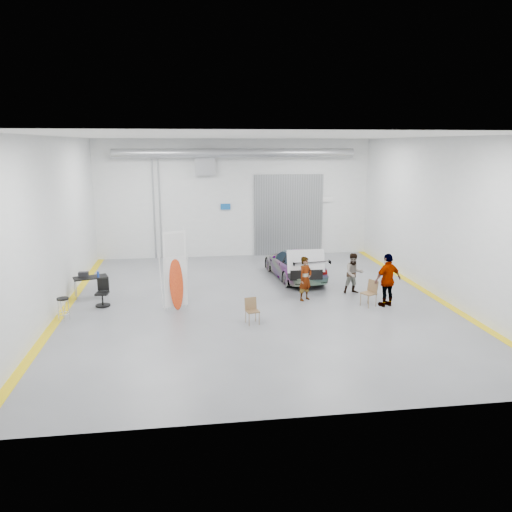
{
  "coord_description": "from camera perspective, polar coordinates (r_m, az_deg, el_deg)",
  "views": [
    {
      "loc": [
        -2.44,
        -17.46,
        5.74
      ],
      "look_at": [
        0.14,
        1.16,
        1.5
      ],
      "focal_mm": 35.0,
      "sensor_mm": 36.0,
      "label": 1
    }
  ],
  "objects": [
    {
      "name": "person_a",
      "position": [
        18.68,
        5.66,
        -2.58
      ],
      "size": [
        0.73,
        0.67,
        1.67
      ],
      "primitive_type": "imported",
      "rotation": [
        0.0,
        0.0,
        0.6
      ],
      "color": "#946651",
      "rests_on": "ground"
    },
    {
      "name": "room_shell",
      "position": [
        19.93,
        -0.14,
        7.93
      ],
      "size": [
        14.02,
        16.18,
        6.01
      ],
      "color": "silver",
      "rests_on": "ground"
    },
    {
      "name": "person_c",
      "position": [
        18.48,
        14.83,
        -2.67
      ],
      "size": [
        1.22,
        0.8,
        1.95
      ],
      "primitive_type": "imported",
      "rotation": [
        0.0,
        0.0,
        3.47
      ],
      "color": "#A76537",
      "rests_on": "ground"
    },
    {
      "name": "surfboard_display",
      "position": [
        17.68,
        -9.42,
        -2.33
      ],
      "size": [
        0.8,
        0.43,
        2.97
      ],
      "rotation": [
        0.0,
        0.0,
        0.34
      ],
      "color": "white",
      "rests_on": "ground"
    },
    {
      "name": "office_chair",
      "position": [
        18.87,
        -17.14,
        -4.21
      ],
      "size": [
        0.52,
        0.52,
        0.98
      ],
      "rotation": [
        0.0,
        0.0,
        -0.12
      ],
      "color": "black",
      "rests_on": "ground"
    },
    {
      "name": "folding_chair_far",
      "position": [
        18.49,
        12.7,
        -4.73
      ],
      "size": [
        0.59,
        0.73,
        0.95
      ],
      "rotation": [
        0.0,
        0.0,
        -1.1
      ],
      "color": "brown",
      "rests_on": "ground"
    },
    {
      "name": "folding_chair_near",
      "position": [
        16.35,
        -0.42,
        -6.87
      ],
      "size": [
        0.47,
        0.49,
        0.84
      ],
      "rotation": [
        0.0,
        0.0,
        0.21
      ],
      "color": "brown",
      "rests_on": "ground"
    },
    {
      "name": "sedan_car",
      "position": [
        21.74,
        4.47,
        -0.89
      ],
      "size": [
        2.29,
        4.62,
        1.29
      ],
      "primitive_type": "imported",
      "rotation": [
        0.0,
        0.0,
        3.25
      ],
      "color": "silver",
      "rests_on": "ground"
    },
    {
      "name": "shop_stool",
      "position": [
        17.76,
        -21.14,
        -5.71
      ],
      "size": [
        0.4,
        0.4,
        0.79
      ],
      "rotation": [
        0.0,
        0.0,
        0.14
      ],
      "color": "black",
      "rests_on": "ground"
    },
    {
      "name": "work_table",
      "position": [
        20.06,
        -18.58,
        -2.28
      ],
      "size": [
        1.37,
        0.98,
        1.01
      ],
      "rotation": [
        0.0,
        0.0,
        0.32
      ],
      "color": "gray",
      "rests_on": "ground"
    },
    {
      "name": "person_b",
      "position": [
        19.82,
        11.11,
        -1.97
      ],
      "size": [
        0.81,
        0.64,
        1.6
      ],
      "primitive_type": "imported",
      "rotation": [
        0.0,
        0.0,
        0.05
      ],
      "color": "slate",
      "rests_on": "ground"
    },
    {
      "name": "ground",
      "position": [
        18.54,
        0.07,
        -5.33
      ],
      "size": [
        16.0,
        16.0,
        0.0
      ],
      "primitive_type": "plane",
      "color": "slate",
      "rests_on": "ground"
    },
    {
      "name": "trunk_lid",
      "position": [
        19.71,
        5.72,
        -0.34
      ],
      "size": [
        1.5,
        0.91,
        0.04
      ],
      "primitive_type": "cube",
      "color": "silver",
      "rests_on": "sedan_car"
    }
  ]
}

